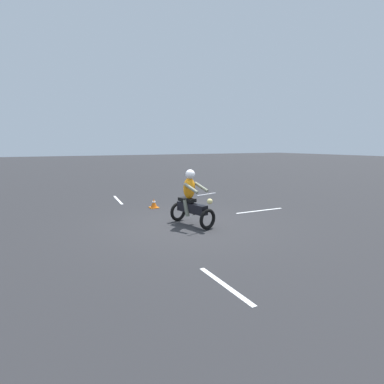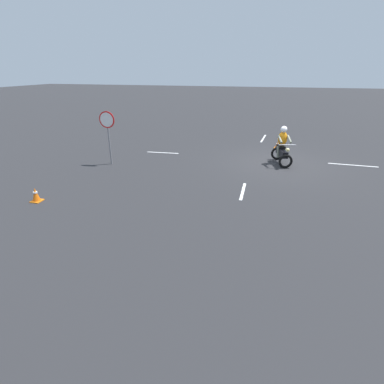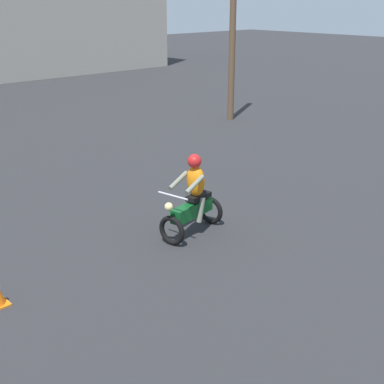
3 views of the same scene
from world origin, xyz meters
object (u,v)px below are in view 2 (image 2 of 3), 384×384
Objects in this scene: traffic_cone_mid_center at (277,145)px; traffic_cone_far_right at (36,195)px; stop_sign at (108,127)px; motorcycle_rider_foreground at (282,148)px.

traffic_cone_far_right is at bearing 50.76° from traffic_cone_mid_center.
stop_sign reaches higher than traffic_cone_mid_center.
traffic_cone_far_right is (0.30, 4.26, -1.41)m from stop_sign.
motorcycle_rider_foreground is 0.72× the size of stop_sign.
traffic_cone_far_right reaches higher than traffic_cone_mid_center.
motorcycle_rider_foreground reaches higher than traffic_cone_mid_center.
stop_sign reaches higher than traffic_cone_far_right.
motorcycle_rider_foreground is 2.85m from traffic_cone_mid_center.
motorcycle_rider_foreground is at bearing 93.17° from traffic_cone_mid_center.
traffic_cone_far_right is at bearing 85.92° from stop_sign.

